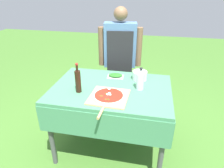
% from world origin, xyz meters
% --- Properties ---
extents(ground_plane, '(12.00, 12.00, 0.00)m').
position_xyz_m(ground_plane, '(0.00, 0.00, 0.00)').
color(ground_plane, '#477A2D').
extents(prep_table, '(1.26, 0.89, 0.82)m').
position_xyz_m(prep_table, '(0.00, 0.00, 0.72)').
color(prep_table, '#478960').
rests_on(prep_table, ground).
extents(person_cook, '(0.58, 0.24, 1.55)m').
position_xyz_m(person_cook, '(-0.04, 0.75, 0.91)').
color(person_cook, '#333D56').
rests_on(person_cook, ground).
extents(pizza_on_peel, '(0.38, 0.55, 0.05)m').
position_xyz_m(pizza_on_peel, '(0.02, -0.22, 0.83)').
color(pizza_on_peel, tan).
rests_on(pizza_on_peel, prep_table).
extents(oil_bottle, '(0.06, 0.06, 0.31)m').
position_xyz_m(oil_bottle, '(-0.30, -0.16, 0.94)').
color(oil_bottle, black).
rests_on(oil_bottle, prep_table).
extents(water_bottle, '(0.08, 0.08, 0.24)m').
position_xyz_m(water_bottle, '(0.30, 0.02, 0.93)').
color(water_bottle, silver).
rests_on(water_bottle, prep_table).
extents(herb_container, '(0.19, 0.13, 0.04)m').
position_xyz_m(herb_container, '(-0.01, 0.26, 0.84)').
color(herb_container, silver).
rests_on(herb_container, prep_table).
extents(mixing_tub, '(0.16, 0.16, 0.10)m').
position_xyz_m(mixing_tub, '(0.28, 0.26, 0.87)').
color(mixing_tub, silver).
rests_on(mixing_tub, prep_table).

